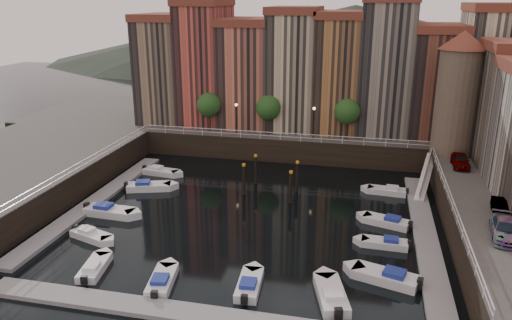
% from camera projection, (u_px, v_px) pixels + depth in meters
% --- Properties ---
extents(ground, '(200.00, 200.00, 0.00)m').
position_uv_depth(ground, '(251.00, 213.00, 48.81)').
color(ground, black).
rests_on(ground, ground).
extents(quay_far, '(80.00, 20.00, 3.00)m').
position_uv_depth(quay_far, '(292.00, 132.00, 72.42)').
color(quay_far, black).
rests_on(quay_far, ground).
extents(dock_left, '(2.00, 28.00, 0.35)m').
position_uv_depth(dock_left, '(95.00, 201.00, 51.27)').
color(dock_left, gray).
rests_on(dock_left, ground).
extents(dock_right, '(2.00, 28.00, 0.35)m').
position_uv_depth(dock_right, '(425.00, 233.00, 44.38)').
color(dock_right, gray).
rests_on(dock_right, ground).
extents(dock_near, '(30.00, 2.00, 0.35)m').
position_uv_depth(dock_near, '(191.00, 314.00, 33.00)').
color(dock_near, gray).
rests_on(dock_near, ground).
extents(mountains, '(145.00, 100.00, 18.00)m').
position_uv_depth(mountains, '(343.00, 40.00, 147.87)').
color(mountains, '#2D382D').
rests_on(mountains, ground).
extents(far_terrace, '(48.70, 10.30, 17.50)m').
position_uv_depth(far_terrace, '(316.00, 69.00, 66.46)').
color(far_terrace, '#846D54').
rests_on(far_terrace, quay_far).
extents(corner_tower, '(5.20, 5.20, 13.80)m').
position_uv_depth(corner_tower, '(458.00, 92.00, 54.81)').
color(corner_tower, '#6B5B4C').
rests_on(corner_tower, quay_right).
extents(promenade_trees, '(21.20, 3.20, 5.20)m').
position_uv_depth(promenade_trees, '(273.00, 108.00, 63.90)').
color(promenade_trees, black).
rests_on(promenade_trees, quay_far).
extents(street_lamps, '(10.36, 0.36, 4.18)m').
position_uv_depth(street_lamps, '(274.00, 115.00, 63.12)').
color(street_lamps, black).
rests_on(street_lamps, quay_far).
extents(railings, '(36.08, 34.04, 0.52)m').
position_uv_depth(railings, '(261.00, 161.00, 52.15)').
color(railings, white).
rests_on(railings, ground).
extents(gangway, '(2.78, 8.32, 3.73)m').
position_uv_depth(gangway, '(426.00, 174.00, 53.84)').
color(gangway, white).
rests_on(gangway, ground).
extents(mooring_pilings, '(5.74, 4.87, 3.78)m').
position_uv_depth(mooring_pilings, '(271.00, 179.00, 53.33)').
color(mooring_pilings, black).
rests_on(mooring_pilings, ground).
extents(boat_left_1, '(4.28, 2.68, 0.96)m').
position_uv_depth(boat_left_1, '(91.00, 235.00, 43.58)').
color(boat_left_1, silver).
rests_on(boat_left_1, ground).
extents(boat_left_2, '(5.25, 2.12, 1.20)m').
position_uv_depth(boat_left_2, '(109.00, 211.00, 48.24)').
color(boat_left_2, silver).
rests_on(boat_left_2, ground).
extents(boat_left_3, '(5.11, 3.18, 1.15)m').
position_uv_depth(boat_left_3, '(148.00, 186.00, 54.60)').
color(boat_left_3, silver).
rests_on(boat_left_3, ground).
extents(boat_left_4, '(4.63, 2.13, 1.04)m').
position_uv_depth(boat_left_4, '(160.00, 172.00, 59.36)').
color(boat_left_4, silver).
rests_on(boat_left_4, ground).
extents(boat_right_0, '(5.21, 3.14, 1.17)m').
position_uv_depth(boat_right_0, '(387.00, 277.00, 36.93)').
color(boat_right_0, silver).
rests_on(boat_right_0, ground).
extents(boat_right_2, '(4.10, 1.59, 0.94)m').
position_uv_depth(boat_right_2, '(386.00, 243.00, 42.18)').
color(boat_right_2, silver).
rests_on(boat_right_2, ground).
extents(boat_right_3, '(4.59, 2.85, 1.03)m').
position_uv_depth(boat_right_3, '(387.00, 222.00, 46.15)').
color(boat_right_3, silver).
rests_on(boat_right_3, ground).
extents(boat_right_4, '(4.34, 1.89, 0.98)m').
position_uv_depth(boat_right_4, '(388.00, 191.00, 53.51)').
color(boat_right_4, silver).
rests_on(boat_right_4, ground).
extents(boat_near_0, '(2.18, 4.33, 0.97)m').
position_uv_depth(boat_near_0, '(94.00, 268.00, 38.29)').
color(boat_near_0, silver).
rests_on(boat_near_0, ground).
extents(boat_near_1, '(2.30, 4.59, 1.03)m').
position_uv_depth(boat_near_1, '(162.00, 281.00, 36.48)').
color(boat_near_1, silver).
rests_on(boat_near_1, ground).
extents(boat_near_2, '(1.92, 4.48, 1.01)m').
position_uv_depth(boat_near_2, '(249.00, 285.00, 35.98)').
color(boat_near_2, silver).
rests_on(boat_near_2, ground).
extents(boat_near_3, '(3.04, 5.20, 1.16)m').
position_uv_depth(boat_near_3, '(331.00, 295.00, 34.65)').
color(boat_near_3, silver).
rests_on(boat_near_3, ground).
extents(car_a, '(1.71, 4.13, 1.40)m').
position_uv_depth(car_a, '(460.00, 161.00, 52.40)').
color(car_a, gray).
rests_on(car_a, quay_right).
extents(car_b, '(1.77, 4.16, 1.34)m').
position_uv_depth(car_b, '(503.00, 210.00, 40.58)').
color(car_b, gray).
rests_on(car_b, quay_right).
extents(car_c, '(2.40, 4.85, 1.36)m').
position_uv_depth(car_c, '(505.00, 230.00, 36.94)').
color(car_c, gray).
rests_on(car_c, quay_right).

